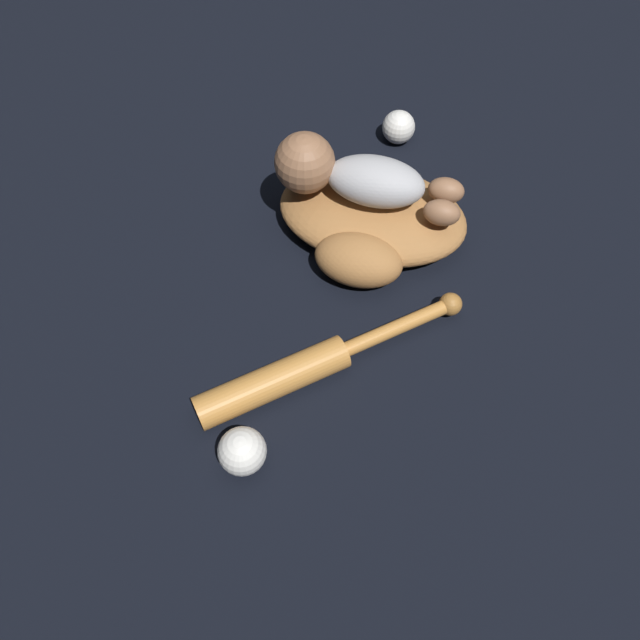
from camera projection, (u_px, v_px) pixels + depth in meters
The scene contains 6 objects.
ground_plane at pixel (354, 206), 1.24m from camera, with size 6.00×6.00×0.00m, color black.
baseball_glove at pixel (370, 221), 1.16m from camera, with size 0.36×0.29×0.09m.
baby_figure at pixel (351, 175), 1.10m from camera, with size 0.34×0.11×0.11m.
baseball_bat at pixel (302, 369), 1.01m from camera, with size 0.39×0.35×0.06m.
baseball at pixel (242, 451), 0.93m from camera, with size 0.07×0.07×0.07m.
baseball_spare at pixel (399, 127), 1.31m from camera, with size 0.07×0.07×0.07m.
Camera 1 is at (-0.15, 0.85, 0.92)m, focal length 35.00 mm.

